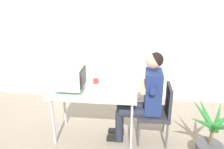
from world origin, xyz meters
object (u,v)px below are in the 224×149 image
object	(u,v)px
desk	(94,94)
potted_plant	(211,139)
office_chair	(158,110)
keyboard	(96,89)
person_seated	(145,95)
desk_mug	(96,82)
crt_monitor	(70,77)

from	to	relation	value
desk	potted_plant	bearing A→B (deg)	-13.99
office_chair	potted_plant	bearing A→B (deg)	-31.95
desk	office_chair	world-z (taller)	office_chair
keyboard	person_seated	distance (m)	0.69
office_chair	desk_mug	distance (m)	0.99
desk	desk_mug	world-z (taller)	desk_mug
desk	potted_plant	world-z (taller)	potted_plant
desk	keyboard	distance (m)	0.08
desk	desk_mug	xyz separation A→B (m)	(-0.01, 0.20, 0.11)
office_chair	person_seated	world-z (taller)	person_seated
office_chair	desk_mug	bearing A→B (deg)	168.35
keyboard	potted_plant	world-z (taller)	potted_plant
keyboard	potted_plant	size ratio (longest dim) A/B	0.52
person_seated	office_chair	bearing A→B (deg)	-0.00
keyboard	person_seated	world-z (taller)	person_seated
desk	crt_monitor	world-z (taller)	crt_monitor
crt_monitor	desk_mug	bearing A→B (deg)	35.00
potted_plant	desk_mug	bearing A→B (deg)	159.35
crt_monitor	person_seated	size ratio (longest dim) A/B	0.29
office_chair	potted_plant	xyz separation A→B (m)	(0.63, -0.39, -0.16)
crt_monitor	potted_plant	xyz separation A→B (m)	(1.87, -0.36, -0.62)
desk	office_chair	bearing A→B (deg)	0.73
potted_plant	desk_mug	xyz separation A→B (m)	(-1.55, 0.58, 0.47)
desk	keyboard	bearing A→B (deg)	25.18
crt_monitor	desk_mug	world-z (taller)	crt_monitor
crt_monitor	person_seated	bearing A→B (deg)	1.97
crt_monitor	keyboard	size ratio (longest dim) A/B	0.86
office_chair	desk_mug	xyz separation A→B (m)	(-0.92, 0.19, 0.32)
office_chair	potted_plant	distance (m)	0.76
keyboard	desk_mug	bearing A→B (deg)	100.51
desk	desk_mug	size ratio (longest dim) A/B	11.87
person_seated	desk_mug	world-z (taller)	person_seated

